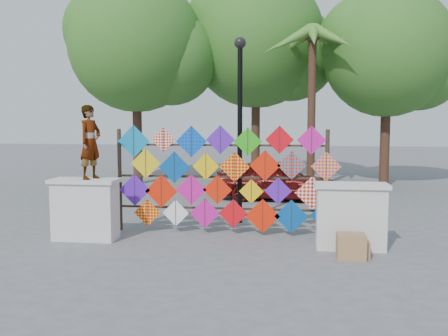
{
  "coord_description": "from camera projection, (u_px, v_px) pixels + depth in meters",
  "views": [
    {
      "loc": [
        1.58,
        -9.97,
        2.48
      ],
      "look_at": [
        0.11,
        0.6,
        1.47
      ],
      "focal_mm": 40.0,
      "sensor_mm": 36.0,
      "label": 1
    }
  ],
  "objects": [
    {
      "name": "tree_east",
      "position": [
        390.0,
        53.0,
        18.5
      ],
      "size": [
        5.4,
        4.8,
        7.42
      ],
      "color": "#4D2D21",
      "rests_on": "ground"
    },
    {
      "name": "cardboard_box_far",
      "position": [
        359.0,
        249.0,
        9.07
      ],
      "size": [
        0.37,
        0.34,
        0.31
      ],
      "primitive_type": "cube",
      "color": "#AE7E54",
      "rests_on": "ground"
    },
    {
      "name": "cardboard_box_near",
      "position": [
        351.0,
        246.0,
        9.0
      ],
      "size": [
        0.5,
        0.45,
        0.45
      ],
      "primitive_type": "cube",
      "color": "#AE7E54",
      "rests_on": "ground"
    },
    {
      "name": "kite_rack",
      "position": [
        223.0,
        179.0,
        10.87
      ],
      "size": [
        4.94,
        0.24,
        2.39
      ],
      "color": "#32261B",
      "rests_on": "ground"
    },
    {
      "name": "palm_tree",
      "position": [
        312.0,
        50.0,
        17.39
      ],
      "size": [
        3.62,
        3.62,
        5.83
      ],
      "color": "#4D2D21",
      "rests_on": "ground"
    },
    {
      "name": "tree_mid",
      "position": [
        259.0,
        41.0,
        20.59
      ],
      "size": [
        6.3,
        5.6,
        8.61
      ],
      "color": "#4D2D21",
      "rests_on": "ground"
    },
    {
      "name": "lamppost",
      "position": [
        240.0,
        112.0,
        11.95
      ],
      "size": [
        0.28,
        0.28,
        4.46
      ],
      "color": "black",
      "rests_on": "ground"
    },
    {
      "name": "vendor_woman",
      "position": [
        90.0,
        142.0,
        10.24
      ],
      "size": [
        0.52,
        0.64,
        1.52
      ],
      "primitive_type": "imported",
      "rotation": [
        0.0,
        0.0,
        1.25
      ],
      "color": "#99999E",
      "rests_on": "parapet_left"
    },
    {
      "name": "parapet_right",
      "position": [
        351.0,
        216.0,
        9.65
      ],
      "size": [
        1.4,
        0.65,
        1.28
      ],
      "color": "silver",
      "rests_on": "ground"
    },
    {
      "name": "sedan",
      "position": [
        276.0,
        180.0,
        15.64
      ],
      "size": [
        3.81,
        1.76,
        1.27
      ],
      "primitive_type": "imported",
      "rotation": [
        0.0,
        0.0,
        1.5
      ],
      "color": "#580F0F",
      "rests_on": "ground"
    },
    {
      "name": "tree_west",
      "position": [
        139.0,
        45.0,
        19.28
      ],
      "size": [
        5.85,
        5.2,
        8.01
      ],
      "color": "#4D2D21",
      "rests_on": "ground"
    },
    {
      "name": "ground",
      "position": [
        215.0,
        241.0,
        10.28
      ],
      "size": [
        80.0,
        80.0,
        0.0
      ],
      "primitive_type": "plane",
      "color": "gray",
      "rests_on": "ground"
    },
    {
      "name": "parapet_left",
      "position": [
        85.0,
        209.0,
        10.39
      ],
      "size": [
        1.4,
        0.65,
        1.28
      ],
      "color": "silver",
      "rests_on": "ground"
    }
  ]
}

